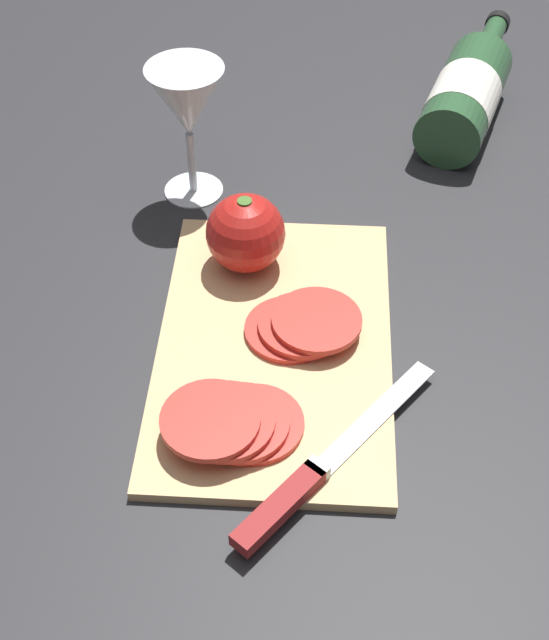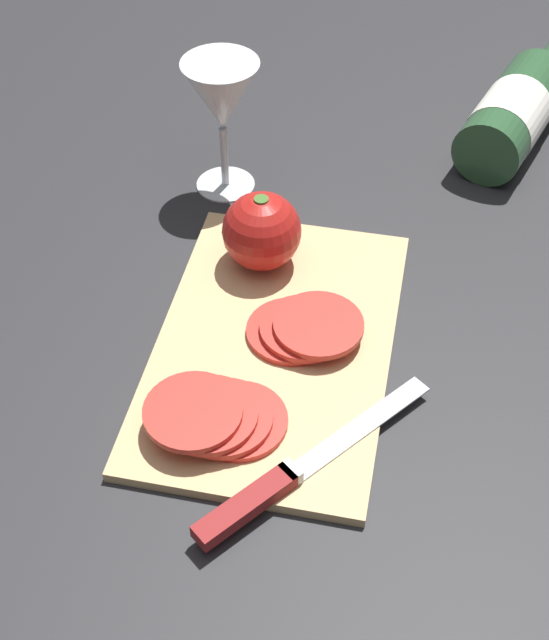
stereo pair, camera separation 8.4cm
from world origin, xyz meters
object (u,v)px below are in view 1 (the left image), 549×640
object	(u,v)px
wine_glass	(187,106)
whole_tomato	(246,233)
wine_bottle	(466,95)
tomato_slice_stack_far	(303,325)
tomato_slice_stack_near	(233,422)
knife	(300,488)

from	to	relation	value
wine_glass	whole_tomato	xyz separation A→B (m)	(0.13, 0.07, -0.06)
wine_bottle	tomato_slice_stack_far	distance (m)	0.44
wine_bottle	whole_tomato	bearing A→B (deg)	-40.47
wine_bottle	wine_glass	bearing A→B (deg)	-63.53
wine_glass	tomato_slice_stack_far	xyz separation A→B (m)	(0.23, 0.14, -0.09)
wine_bottle	tomato_slice_stack_near	world-z (taller)	wine_bottle
whole_tomato	tomato_slice_stack_far	xyz separation A→B (m)	(0.10, 0.06, -0.03)
whole_tomato	wine_glass	bearing A→B (deg)	-151.42
knife	tomato_slice_stack_near	xyz separation A→B (m)	(-0.06, -0.06, 0.01)
wine_glass	tomato_slice_stack_near	world-z (taller)	wine_glass
tomato_slice_stack_near	knife	bearing A→B (deg)	45.51
knife	tomato_slice_stack_far	xyz separation A→B (m)	(-0.18, -0.00, 0.00)
knife	tomato_slice_stack_near	size ratio (longest dim) A/B	1.72
wine_glass	tomato_slice_stack_far	distance (m)	0.28
wine_bottle	tomato_slice_stack_far	bearing A→B (deg)	-25.78
knife	tomato_slice_stack_near	bearing A→B (deg)	83.73
wine_bottle	tomato_slice_stack_far	size ratio (longest dim) A/B	2.75
wine_bottle	tomato_slice_stack_near	xyz separation A→B (m)	(0.52, -0.25, -0.02)
whole_tomato	tomato_slice_stack_near	size ratio (longest dim) A/B	0.66
whole_tomato	tomato_slice_stack_near	xyz separation A→B (m)	(0.22, 0.01, -0.03)
wine_glass	knife	size ratio (longest dim) A/B	0.74
knife	tomato_slice_stack_near	world-z (taller)	tomato_slice_stack_near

